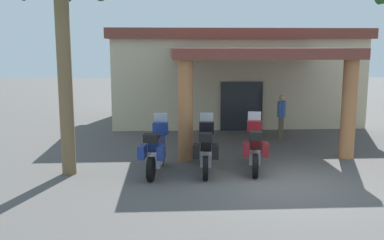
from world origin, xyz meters
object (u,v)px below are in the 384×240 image
motorcycle_maroon (255,147)px  motorcycle_black (206,148)px  motorcycle_blue (156,149)px  pedestrian (281,113)px  palm_tree_roadside (61,20)px  motel_building (232,75)px

motorcycle_maroon → motorcycle_black: bearing=104.9°
motorcycle_blue → pedestrian: (4.69, 4.63, 0.30)m
motorcycle_black → motorcycle_maroon: (1.43, 0.17, 0.00)m
motorcycle_blue → motorcycle_black: size_ratio=1.00×
motorcycle_maroon → motorcycle_blue: bearing=102.8°
pedestrian → motorcycle_black: bearing=88.1°
pedestrian → palm_tree_roadside: palm_tree_roadside is taller
motorcycle_maroon → pedestrian: bearing=-14.3°
palm_tree_roadside → pedestrian: bearing=32.9°
motel_building → motorcycle_black: 9.34m
motorcycle_blue → motorcycle_maroon: size_ratio=1.00×
motel_building → motorcycle_maroon: motel_building is taller
motel_building → motorcycle_blue: size_ratio=5.26×
motel_building → motorcycle_maroon: size_ratio=5.26×
motel_building → pedestrian: bearing=-74.1°
motel_building → pedestrian: size_ratio=6.76×
palm_tree_roadside → motorcycle_maroon: bearing=2.6°
motorcycle_black → pedestrian: bearing=-30.7°
motorcycle_blue → motorcycle_black: 1.43m
motorcycle_black → motorcycle_blue: bearing=97.2°
motorcycle_blue → motorcycle_maroon: (2.86, 0.23, 0.00)m
motorcycle_black → palm_tree_roadside: size_ratio=0.37×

